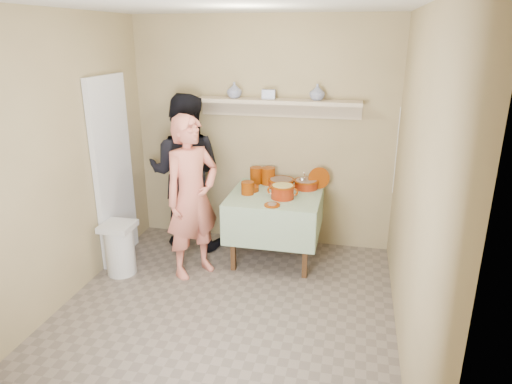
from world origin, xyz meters
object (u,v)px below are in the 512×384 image
(person_helper, at_px, (185,172))
(cazuela_rice, at_px, (283,190))
(serving_table, at_px, (275,204))
(trash_bin, at_px, (120,248))
(person_cook, at_px, (192,198))

(person_helper, height_order, cazuela_rice, person_helper)
(cazuela_rice, bearing_deg, serving_table, 126.56)
(serving_table, distance_m, trash_bin, 1.70)
(person_helper, xyz_separation_m, cazuela_rice, (1.17, -0.25, -0.05))
(person_cook, relative_size, cazuela_rice, 5.07)
(person_cook, xyz_separation_m, person_helper, (-0.31, 0.64, 0.06))
(person_helper, distance_m, serving_table, 1.11)
(serving_table, bearing_deg, person_helper, 173.43)
(trash_bin, bearing_deg, person_cook, 14.00)
(person_cook, relative_size, serving_table, 1.72)
(cazuela_rice, bearing_deg, person_helper, 167.81)
(cazuela_rice, distance_m, trash_bin, 1.79)
(person_cook, bearing_deg, trash_bin, 140.92)
(person_helper, distance_m, cazuela_rice, 1.19)
(person_helper, xyz_separation_m, serving_table, (1.07, -0.12, -0.25))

